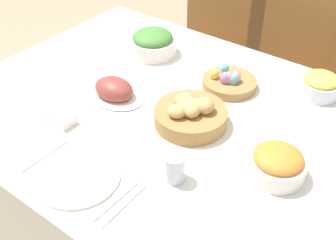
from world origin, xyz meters
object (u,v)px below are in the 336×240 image
Objects in this scene: egg_basket at (229,82)px; drinking_cup at (174,168)px; knife at (116,201)px; chair_far_center at (284,74)px; butter_dish at (60,118)px; sideboard at (324,9)px; green_salad_bowl at (153,43)px; chair_far_left at (205,47)px; dinner_plate at (78,177)px; carrot_bowl at (277,164)px; bread_basket at (190,114)px; ham_platter at (114,90)px; fork at (44,156)px; spoon at (123,206)px; pineapple_bowl at (320,85)px.

egg_basket is 0.55m from drinking_cup.
knife is 2.05× the size of drinking_cup.
chair_far_center is 1.30m from butter_dish.
sideboard is 1.71m from green_salad_bowl.
dinner_plate is (0.42, -1.38, 0.28)m from chair_far_left.
knife is (-0.31, -0.37, -0.04)m from carrot_bowl.
bread_basket is 1.19× the size of egg_basket.
green_salad_bowl is 1.18× the size of carrot_bowl.
dinner_plate is 2.36× the size of butter_dish.
carrot_bowl reaches higher than ham_platter.
butter_dish is (-0.40, 0.16, 0.01)m from knife.
chair_far_center is at bearing 58.86° from green_salad_bowl.
sideboard is at bearing 85.58° from butter_dish.
green_salad_bowl is at bearing 104.98° from ham_platter.
knife is at bearing -87.66° from chair_far_center.
ham_platter is at bearing -173.63° from bread_basket.
chair_far_center is 5.24× the size of carrot_bowl.
dinner_plate is 0.15m from knife.
chair_far_left is 3.72× the size of ham_platter.
egg_basket is 1.13× the size of fork.
fork is at bearing -100.36° from chair_far_center.
drinking_cup is (0.05, 0.17, 0.04)m from spoon.
carrot_bowl reaches higher than dinner_plate.
drinking_cup is at bearing 36.46° from dinner_plate.
ham_platter is 1.31× the size of spoon.
green_salad_bowl reaches higher than egg_basket.
sideboard reaches higher than carrot_bowl.
chair_far_left is at bearing 119.59° from bread_basket.
dinner_plate is (-0.41, -0.86, -0.04)m from pineapple_bowl.
spoon is (-0.22, -0.86, -0.04)m from pineapple_bowl.
spoon is at bearing -44.69° from ham_platter.
drinking_cup is at bearing 66.27° from knife.
drinking_cup is at bearing 72.87° from spoon.
pineapple_bowl is at bearing -72.50° from sideboard.
chair_far_left reaches higher than green_salad_bowl.
drinking_cup is (0.23, 0.17, 0.04)m from dinner_plate.
knife is at bearing -84.54° from sideboard.
fork is (-0.56, -0.86, -0.04)m from pineapple_bowl.
green_salad_bowl is 0.59m from butter_dish.
sideboard reaches higher than pineapple_bowl.
knife is (-0.25, -0.86, -0.04)m from pineapple_bowl.
bread_basket is at bearing 6.37° from ham_platter.
chair_far_center is 4.86× the size of spoon.
fork is at bearing -110.38° from egg_basket.
spoon is (0.07, -0.42, -0.04)m from bread_basket.
chair_far_left is at bearing 107.12° from dinner_plate.
carrot_bowl is at bearing 16.72° from butter_dish.
sideboard is (-0.16, 1.02, -0.02)m from chair_far_center.
sideboard is at bearing 104.97° from carrot_bowl.
ham_platter is 0.96× the size of dinner_plate.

